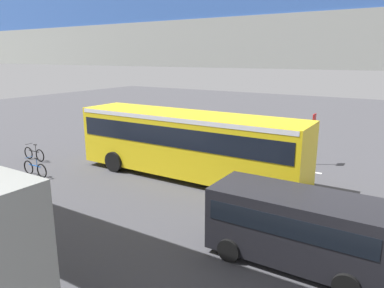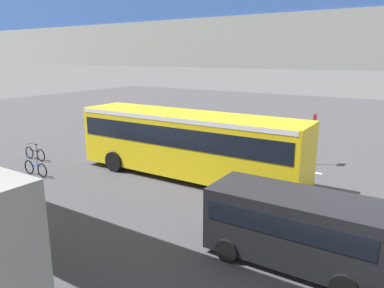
% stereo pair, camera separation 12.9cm
% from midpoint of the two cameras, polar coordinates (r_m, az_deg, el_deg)
% --- Properties ---
extents(ground, '(80.00, 80.00, 0.00)m').
position_cam_midpoint_polar(ground, '(18.28, 2.50, -4.64)').
color(ground, '#424247').
extents(city_bus, '(11.54, 2.85, 3.15)m').
position_cam_midpoint_polar(city_bus, '(17.21, -0.47, 0.72)').
color(city_bus, yellow).
rests_on(city_bus, ground).
extents(parked_van, '(4.80, 2.17, 2.05)m').
position_cam_midpoint_polar(parked_van, '(10.76, 16.21, -12.06)').
color(parked_van, black).
rests_on(parked_van, ground).
extents(bicycle_black, '(1.77, 0.44, 0.96)m').
position_cam_midpoint_polar(bicycle_black, '(22.28, -23.53, -1.42)').
color(bicycle_black, black).
rests_on(bicycle_black, ground).
extents(bicycle_blue, '(1.77, 0.44, 0.96)m').
position_cam_midpoint_polar(bicycle_blue, '(19.36, -23.43, -3.59)').
color(bicycle_blue, black).
rests_on(bicycle_blue, ground).
extents(pedestrian, '(0.38, 0.38, 1.79)m').
position_cam_midpoint_polar(pedestrian, '(24.27, -3.98, 2.13)').
color(pedestrian, '#2D2D38').
rests_on(pedestrian, ground).
extents(traffic_sign, '(0.08, 0.60, 2.80)m').
position_cam_midpoint_polar(traffic_sign, '(20.29, 18.98, 1.99)').
color(traffic_sign, slate).
rests_on(traffic_sign, ground).
extents(lane_dash_leftmost, '(2.00, 0.20, 0.01)m').
position_cam_midpoint_polar(lane_dash_leftmost, '(19.52, 17.29, -4.06)').
color(lane_dash_leftmost, silver).
rests_on(lane_dash_leftmost, ground).
extents(lane_dash_left, '(2.00, 0.20, 0.01)m').
position_cam_midpoint_polar(lane_dash_left, '(20.83, 6.65, -2.40)').
color(lane_dash_left, silver).
rests_on(lane_dash_left, ground).
extents(lane_dash_centre, '(2.00, 0.20, 0.01)m').
position_cam_midpoint_polar(lane_dash_centre, '(22.78, -2.43, -0.91)').
color(lane_dash_centre, silver).
rests_on(lane_dash_centre, ground).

